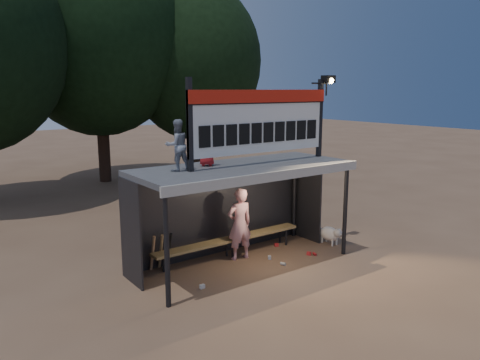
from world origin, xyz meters
name	(u,v)px	position (x,y,z in m)	size (l,w,h in m)	color
ground	(243,264)	(0.00, 0.00, 0.00)	(80.00, 80.00, 0.00)	brown
player	(240,224)	(0.14, 0.34, 0.86)	(0.63, 0.41, 1.72)	white
child_a	(177,145)	(-1.52, 0.23, 2.85)	(0.52, 0.40, 1.06)	gray
child_b	(207,147)	(-0.70, 0.41, 2.74)	(0.41, 0.27, 0.83)	#B01B20
dugout_shelter	(237,184)	(0.00, 0.24, 1.85)	(5.10, 2.08, 2.32)	#3F3F42
scoreboard_assembly	(264,119)	(0.56, -0.01, 3.32)	(4.10, 0.27, 1.99)	black
bench	(230,240)	(0.00, 0.55, 0.43)	(4.00, 0.35, 0.48)	olive
tree_mid	(98,35)	(1.00, 11.50, 6.17)	(7.22, 7.22, 10.36)	black
tree_right	(194,61)	(5.00, 10.50, 5.19)	(6.08, 6.08, 8.72)	black
dog	(331,234)	(2.69, -0.20, 0.28)	(0.36, 0.81, 0.49)	white
bats	(161,251)	(-1.68, 0.82, 0.43)	(0.47, 0.32, 0.84)	#A5754D
litter	(262,260)	(0.46, -0.14, 0.04)	(3.45, 1.54, 0.08)	#AA1D1E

